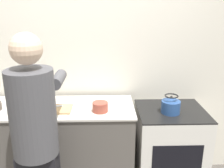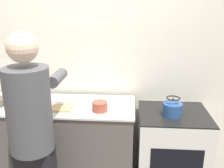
{
  "view_description": "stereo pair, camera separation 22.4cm",
  "coord_description": "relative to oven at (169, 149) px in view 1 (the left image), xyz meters",
  "views": [
    {
      "loc": [
        0.12,
        -1.93,
        1.87
      ],
      "look_at": [
        0.18,
        0.2,
        1.19
      ],
      "focal_mm": 40.0,
      "sensor_mm": 36.0,
      "label": 1
    },
    {
      "loc": [
        0.34,
        -1.93,
        1.87
      ],
      "look_at": [
        0.18,
        0.2,
        1.19
      ],
      "focal_mm": 40.0,
      "sensor_mm": 36.0,
      "label": 2
    }
  ],
  "objects": [
    {
      "name": "canister_jar",
      "position": [
        -1.38,
        0.14,
        0.58
      ],
      "size": [
        0.15,
        0.15,
        0.17
      ],
      "color": "#756047",
      "rests_on": "counter"
    },
    {
      "name": "knife",
      "position": [
        -1.15,
        -0.06,
        0.52
      ],
      "size": [
        0.2,
        0.08,
        0.01
      ],
      "rotation": [
        0.0,
        0.0,
        0.26
      ],
      "color": "silver",
      "rests_on": "cutting_board"
    },
    {
      "name": "cutting_board",
      "position": [
        -1.15,
        -0.09,
        0.51
      ],
      "size": [
        0.37,
        0.22,
        0.02
      ],
      "color": "tan",
      "rests_on": "counter"
    },
    {
      "name": "oven",
      "position": [
        0.0,
        0.0,
        0.0
      ],
      "size": [
        0.66,
        0.6,
        0.88
      ],
      "color": "silver",
      "rests_on": "ground_plane"
    },
    {
      "name": "kettle",
      "position": [
        -0.03,
        -0.06,
        0.52
      ],
      "size": [
        0.18,
        0.18,
        0.18
      ],
      "color": "#284C8C",
      "rests_on": "oven"
    },
    {
      "name": "wall_back",
      "position": [
        -0.77,
        0.37,
        0.86
      ],
      "size": [
        8.0,
        0.05,
        2.6
      ],
      "color": "silver",
      "rests_on": "ground_plane"
    },
    {
      "name": "counter",
      "position": [
        -1.13,
        -0.01,
        0.03
      ],
      "size": [
        1.5,
        0.6,
        0.94
      ],
      "color": "#5B5651",
      "rests_on": "ground_plane"
    },
    {
      "name": "bowl_mixing",
      "position": [
        -0.7,
        -0.13,
        0.54
      ],
      "size": [
        0.14,
        0.14,
        0.09
      ],
      "color": "#9E4738",
      "rests_on": "counter"
    },
    {
      "name": "person",
      "position": [
        -1.18,
        -0.55,
        0.48
      ],
      "size": [
        0.38,
        0.62,
        1.7
      ],
      "color": "black",
      "rests_on": "ground_plane"
    }
  ]
}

